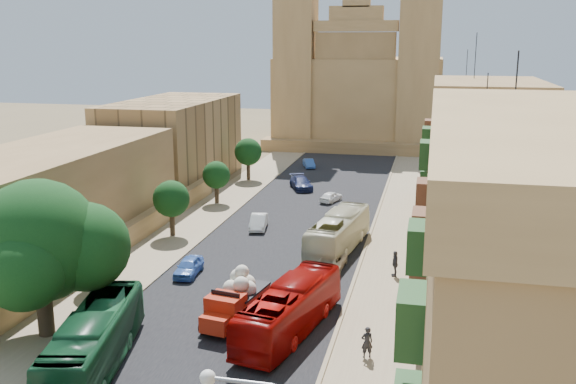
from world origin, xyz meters
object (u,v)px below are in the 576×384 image
at_px(pedestrian_c, 395,264).
at_px(street_tree_b, 171,199).
at_px(bus_green_north, 94,341).
at_px(bus_red_east, 290,309).
at_px(car_blue_a, 189,267).
at_px(red_truck, 236,299).
at_px(car_cream, 331,261).
at_px(car_blue_b, 309,163).
at_px(ficus_tree, 40,245).
at_px(car_white_b, 331,197).
at_px(bus_cream_east, 338,232).
at_px(street_tree_a, 103,240).
at_px(church, 359,86).
at_px(olive_pickup, 321,252).
at_px(car_white_a, 259,222).
at_px(pedestrian_a, 367,342).
at_px(street_tree_d, 248,152).
at_px(street_tree_c, 216,175).
at_px(car_dkblue, 301,183).

bearing_deg(pedestrian_c, street_tree_b, -115.05).
xyz_separation_m(bus_green_north, bus_red_east, (9.02, 6.34, -0.07)).
bearing_deg(car_blue_a, red_truck, -54.37).
bearing_deg(bus_red_east, car_cream, -81.68).
bearing_deg(car_blue_b, ficus_tree, -116.14).
bearing_deg(car_white_b, ficus_tree, 91.13).
bearing_deg(bus_cream_east, street_tree_a, 44.73).
relative_size(church, street_tree_a, 7.38).
xyz_separation_m(olive_pickup, car_white_a, (-7.14, 7.67, -0.20)).
xyz_separation_m(red_truck, car_white_a, (-3.93, 19.57, -0.83)).
bearing_deg(car_blue_b, pedestrian_a, -96.19).
height_order(street_tree_d, car_white_b, street_tree_d).
distance_m(ficus_tree, car_blue_a, 12.86).
bearing_deg(street_tree_b, olive_pickup, -15.95).
xyz_separation_m(street_tree_c, car_dkblue, (7.41, 8.30, -2.27)).
relative_size(street_tree_a, olive_pickup, 1.12).
xyz_separation_m(red_truck, pedestrian_a, (8.27, -2.79, -0.59)).
distance_m(car_blue_a, car_white_b, 24.94).
xyz_separation_m(car_white_a, car_blue_b, (-1.00, 29.50, -0.08)).
distance_m(bus_red_east, car_blue_b, 50.55).
xyz_separation_m(pedestrian_a, pedestrian_c, (0.71, 12.85, 0.06)).
bearing_deg(car_blue_a, car_white_a, 77.54).
bearing_deg(car_dkblue, car_blue_a, -119.11).
xyz_separation_m(street_tree_d, pedestrian_c, (19.77, -29.84, -2.49)).
distance_m(red_truck, bus_cream_east, 15.57).
distance_m(church, car_blue_a, 64.35).
height_order(car_blue_a, pedestrian_a, pedestrian_a).
xyz_separation_m(bus_green_north, pedestrian_a, (13.74, 4.30, -0.66)).
height_order(bus_red_east, car_blue_b, bus_red_east).
height_order(bus_cream_east, car_blue_a, bus_cream_east).
height_order(bus_cream_east, car_white_a, bus_cream_east).
bearing_deg(car_blue_a, pedestrian_a, -38.85).
xyz_separation_m(bus_green_north, car_cream, (9.64, 17.65, -0.94)).
bearing_deg(street_tree_b, car_white_a, 28.14).
height_order(ficus_tree, car_white_b, ficus_tree).
bearing_deg(car_blue_b, red_truck, -104.73).
bearing_deg(street_tree_a, bus_green_north, -64.21).
bearing_deg(car_cream, pedestrian_c, 176.47).
bearing_deg(car_dkblue, car_blue_b, 72.47).
bearing_deg(car_blue_a, ficus_tree, -115.82).
xyz_separation_m(street_tree_b, car_cream, (14.95, -5.35, -2.69)).
distance_m(church, street_tree_c, 44.26).
xyz_separation_m(bus_green_north, car_dkblue, (2.10, 43.30, -0.84)).
bearing_deg(bus_green_north, bus_red_east, 22.81).
relative_size(church, bus_cream_east, 3.30).
relative_size(bus_red_east, car_white_a, 2.71).
distance_m(olive_pickup, car_white_a, 10.48).
relative_size(car_white_b, pedestrian_a, 1.84).
xyz_separation_m(street_tree_b, car_dkblue, (7.41, 20.30, -2.59)).
xyz_separation_m(street_tree_a, street_tree_c, (0.00, 24.00, -0.30)).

